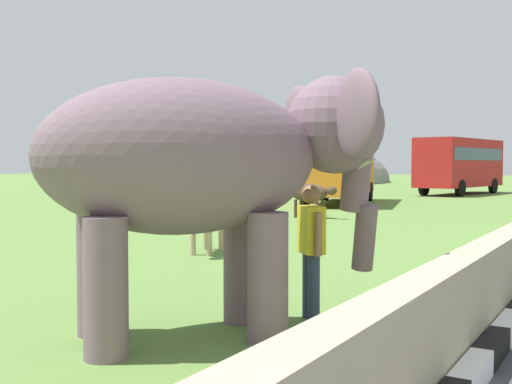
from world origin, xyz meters
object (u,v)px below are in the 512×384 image
Objects in this scene: cow_near at (207,213)px; bus_red at (460,162)px; bus_orange at (340,161)px; person_handler at (311,245)px; cow_mid at (310,194)px; elephant at (212,162)px.

bus_red is at bearing 3.03° from cow_near.
bus_orange is 0.96× the size of bus_red.
person_handler is 22.87m from bus_orange.
person_handler is 14.58m from cow_mid.
elephant is 2.36× the size of person_handler.
bus_red is 4.60× the size of cow_near.
bus_red reaches higher than elephant.
bus_orange is at bearing 14.22° from cow_near.
elephant is 2.04× the size of cow_near.
person_handler is 0.19× the size of bus_red.
cow_near is 9.24m from cow_mid.
cow_near is 1.00× the size of cow_mid.
bus_orange reaches higher than elephant.
bus_red is at bearing 8.82° from elephant.
bus_red is 20.77m from cow_mid.
cow_mid is at bearing 12.32° from cow_near.
bus_red is (33.81, 6.05, 1.15)m from person_handler.
cow_mid is at bearing 26.27° from person_handler.
bus_orange is 4.42× the size of cow_near.
cow_mid is at bearing 178.90° from bus_red.
bus_orange reaches higher than cow_near.
elephant is 23.75m from bus_orange.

